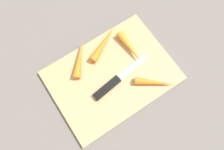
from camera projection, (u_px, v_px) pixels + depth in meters
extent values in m
plane|color=slate|center=(112.00, 76.00, 0.70)|extent=(1.40, 1.40, 0.00)
cube|color=tan|center=(112.00, 76.00, 0.69)|extent=(0.36, 0.26, 0.01)
cube|color=#B7B7BC|center=(133.00, 67.00, 0.69)|extent=(0.11, 0.03, 0.00)
cube|color=black|center=(107.00, 88.00, 0.67)|extent=(0.09, 0.03, 0.01)
cone|color=orange|center=(79.00, 59.00, 0.69)|extent=(0.09, 0.11, 0.03)
cone|color=orange|center=(130.00, 47.00, 0.70)|extent=(0.03, 0.11, 0.03)
cone|color=orange|center=(155.00, 83.00, 0.67)|extent=(0.11, 0.09, 0.02)
cone|color=orange|center=(104.00, 43.00, 0.70)|extent=(0.13, 0.08, 0.03)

